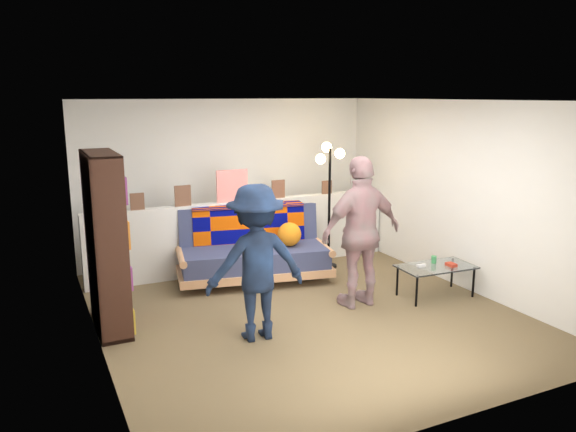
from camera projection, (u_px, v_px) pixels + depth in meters
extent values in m
plane|color=brown|center=(303.00, 311.00, 6.53)|extent=(5.00, 5.00, 0.00)
cube|color=silver|center=(228.00, 180.00, 8.48)|extent=(4.50, 0.10, 2.40)
cube|color=silver|center=(92.00, 230.00, 5.33)|extent=(0.10, 5.00, 2.40)
cube|color=silver|center=(459.00, 195.00, 7.22)|extent=(0.10, 5.00, 2.40)
cube|color=white|center=(304.00, 100.00, 6.02)|extent=(4.50, 5.00, 0.10)
cube|color=silver|center=(246.00, 235.00, 8.01)|extent=(4.45, 0.15, 1.00)
cube|color=brown|center=(137.00, 202.00, 7.23)|extent=(0.18, 0.02, 0.22)
cube|color=brown|center=(183.00, 196.00, 7.48)|extent=(0.22, 0.02, 0.28)
cube|color=white|center=(232.00, 186.00, 7.75)|extent=(0.45, 0.02, 0.45)
cube|color=brown|center=(278.00, 189.00, 8.07)|extent=(0.20, 0.02, 0.26)
cube|color=brown|center=(327.00, 187.00, 8.41)|extent=(0.16, 0.02, 0.20)
cube|color=tan|center=(254.00, 269.00, 7.54)|extent=(2.16, 1.27, 0.11)
cube|color=#353C5F|center=(255.00, 257.00, 7.45)|extent=(2.02, 1.09, 0.26)
cube|color=#353C5F|center=(249.00, 227.00, 7.76)|extent=(1.93, 0.61, 0.60)
cylinder|color=tan|center=(181.00, 255.00, 7.25)|extent=(0.26, 0.91, 0.10)
cylinder|color=tan|center=(322.00, 245.00, 7.72)|extent=(0.26, 0.91, 0.10)
cube|color=#04096B|center=(250.00, 229.00, 7.68)|extent=(1.54, 0.40, 0.55)
cube|color=#04096B|center=(248.00, 206.00, 7.75)|extent=(1.57, 0.55, 0.03)
sphere|color=orange|center=(289.00, 234.00, 7.51)|extent=(0.32, 0.32, 0.32)
cube|color=black|center=(91.00, 244.00, 5.80)|extent=(0.02, 0.95, 1.89)
cube|color=black|center=(113.00, 254.00, 5.46)|extent=(0.32, 0.02, 1.89)
cube|color=black|center=(100.00, 233.00, 6.27)|extent=(0.32, 0.02, 1.89)
cube|color=black|center=(100.00, 153.00, 5.67)|extent=(0.32, 0.95, 0.02)
cube|color=black|center=(112.00, 325.00, 6.06)|extent=(0.32, 0.95, 0.04)
cube|color=black|center=(109.00, 283.00, 5.96)|extent=(0.32, 0.90, 0.02)
cube|color=black|center=(106.00, 243.00, 5.86)|extent=(0.32, 0.90, 0.02)
cube|color=black|center=(103.00, 201.00, 5.77)|extent=(0.32, 0.90, 0.02)
cube|color=#B12A23|center=(113.00, 308.00, 6.03)|extent=(0.23, 0.88, 0.32)
cube|color=#2861B1|center=(110.00, 267.00, 5.93)|extent=(0.23, 0.88, 0.29)
cube|color=yellow|center=(107.00, 227.00, 5.84)|extent=(0.23, 0.88, 0.32)
cube|color=#308446|center=(104.00, 185.00, 5.74)|extent=(0.23, 0.88, 0.29)
cylinder|color=black|center=(417.00, 291.00, 6.62)|extent=(0.03, 0.03, 0.37)
cylinder|color=black|center=(473.00, 283.00, 6.93)|extent=(0.03, 0.03, 0.37)
cylinder|color=black|center=(397.00, 281.00, 6.99)|extent=(0.03, 0.03, 0.37)
cylinder|color=black|center=(452.00, 273.00, 7.30)|extent=(0.03, 0.03, 0.37)
cube|color=silver|center=(436.00, 267.00, 6.92)|extent=(0.96, 0.56, 0.02)
cube|color=silver|center=(421.00, 266.00, 6.89)|extent=(0.11, 0.05, 0.03)
cube|color=red|center=(451.00, 265.00, 6.91)|extent=(0.10, 0.14, 0.04)
cylinder|color=#3F9754|center=(434.00, 260.00, 7.03)|extent=(0.07, 0.07, 0.09)
cylinder|color=black|center=(328.00, 266.00, 8.19)|extent=(0.26, 0.26, 0.03)
cylinder|color=black|center=(329.00, 209.00, 8.01)|extent=(0.04, 0.04, 1.73)
sphere|color=#FFC672|center=(321.00, 159.00, 7.84)|extent=(0.14, 0.14, 0.14)
sphere|color=#FFC672|center=(340.00, 154.00, 7.88)|extent=(0.14, 0.14, 0.14)
sphere|color=#FFC672|center=(327.00, 147.00, 7.94)|extent=(0.14, 0.14, 0.14)
imported|color=black|center=(256.00, 263.00, 5.66)|extent=(1.07, 0.66, 1.60)
imported|color=#D18790|center=(361.00, 232.00, 6.53)|extent=(1.06, 0.48, 1.78)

